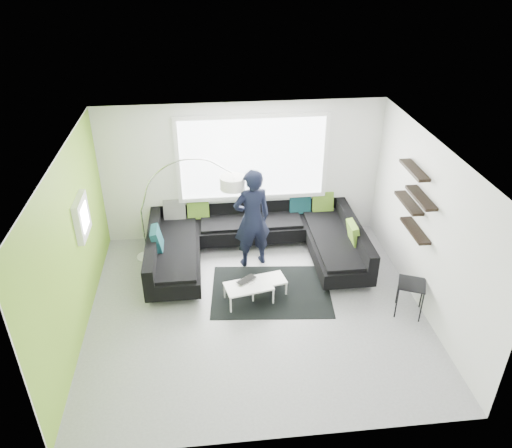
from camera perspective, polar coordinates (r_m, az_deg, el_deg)
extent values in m
plane|color=gray|center=(8.48, 0.01, -9.71)|extent=(5.50, 5.50, 0.00)
cube|color=white|center=(9.87, -1.58, 5.96)|extent=(5.50, 0.04, 2.80)
cube|color=white|center=(5.70, 2.84, -14.83)|extent=(5.50, 0.04, 2.80)
cube|color=white|center=(7.90, -20.27, -2.66)|extent=(0.04, 5.00, 2.80)
cube|color=white|center=(8.38, 19.05, -0.46)|extent=(0.04, 5.00, 2.80)
cube|color=silver|center=(7.03, 0.01, 8.14)|extent=(5.50, 5.00, 0.04)
cube|color=#7FB72D|center=(7.89, -20.20, -2.66)|extent=(0.01, 5.00, 2.80)
cube|color=white|center=(9.73, -0.40, 7.54)|extent=(2.96, 0.06, 1.68)
cube|color=white|center=(8.29, -19.23, 0.75)|extent=(0.12, 0.66, 0.66)
cube|color=black|center=(8.51, 17.68, 2.59)|extent=(0.20, 1.24, 0.95)
cube|color=black|center=(9.52, -0.09, -3.16)|extent=(3.99, 2.47, 0.42)
cube|color=black|center=(9.33, -0.09, -1.27)|extent=(3.99, 2.47, 0.31)
cube|color=#4C7219|center=(9.30, -0.09, -0.94)|extent=(3.56, 0.22, 0.44)
cube|color=black|center=(8.86, 1.72, -7.66)|extent=(2.20, 1.69, 0.01)
cube|color=white|center=(8.64, 0.20, -7.44)|extent=(1.11, 0.78, 0.33)
cube|color=black|center=(8.62, 17.13, -8.07)|extent=(0.56, 0.56, 0.59)
imported|color=black|center=(9.07, -0.46, 0.63)|extent=(0.93, 0.80, 1.93)
imported|color=black|center=(8.51, -0.89, -6.57)|extent=(0.58, 0.58, 0.03)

